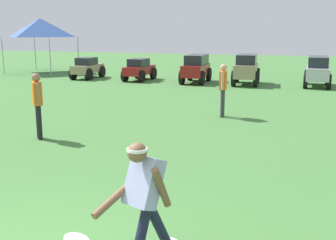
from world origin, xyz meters
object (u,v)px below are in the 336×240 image
object	(u,v)px
teammate_midfield	(37,100)
parked_car_slot_b	(139,69)
event_tent	(40,28)
frisbee_in_flight	(76,240)
parked_car_slot_c	(196,68)
parked_car_slot_d	(246,69)
parked_car_slot_e	(318,70)
teammate_near_sideline	(223,85)
parked_car_slot_a	(87,68)
frisbee_thrower	(144,197)

from	to	relation	value
teammate_midfield	parked_car_slot_b	distance (m)	11.75
parked_car_slot_b	event_tent	xyz separation A→B (m)	(-7.04, 2.07, 2.07)
frisbee_in_flight	parked_car_slot_c	size ratio (longest dim) A/B	0.14
event_tent	frisbee_in_flight	bearing A→B (deg)	-55.38
parked_car_slot_d	parked_car_slot_e	world-z (taller)	parked_car_slot_d
parked_car_slot_e	parked_car_slot_d	bearing A→B (deg)	-173.69
teammate_near_sideline	parked_car_slot_d	bearing A→B (deg)	92.17
parked_car_slot_d	parked_car_slot_e	xyz separation A→B (m)	(3.16, 0.35, -0.02)
parked_car_slot_a	parked_car_slot_d	world-z (taller)	parked_car_slot_d
parked_car_slot_d	event_tent	size ratio (longest dim) A/B	0.73
frisbee_in_flight	parked_car_slot_e	xyz separation A→B (m)	(2.70, 16.91, 0.17)
parked_car_slot_b	parked_car_slot_a	bearing A→B (deg)	-179.83
parked_car_slot_c	event_tent	bearing A→B (deg)	168.44
parked_car_slot_d	frisbee_in_flight	bearing A→B (deg)	-88.40
frisbee_in_flight	event_tent	size ratio (longest dim) A/B	0.10
frisbee_in_flight	parked_car_slot_a	distance (m)	18.75
parked_car_slot_c	parked_car_slot_d	size ratio (longest dim) A/B	1.01
parked_car_slot_d	teammate_midfield	bearing A→B (deg)	-106.36
parked_car_slot_b	parked_car_slot_e	size ratio (longest dim) A/B	0.93
teammate_midfield	frisbee_in_flight	bearing A→B (deg)	-52.47
parked_car_slot_d	parked_car_slot_e	bearing A→B (deg)	6.31
frisbee_in_flight	teammate_near_sideline	xyz separation A→B (m)	(-0.17, 8.87, 0.39)
parked_car_slot_c	event_tent	world-z (taller)	event_tent
parked_car_slot_a	event_tent	distance (m)	5.06
parked_car_slot_a	parked_car_slot_d	distance (m)	8.30
frisbee_in_flight	parked_car_slot_a	world-z (taller)	parked_car_slot_a
teammate_near_sideline	event_tent	distance (m)	16.13
teammate_near_sideline	parked_car_slot_d	size ratio (longest dim) A/B	0.65
parked_car_slot_e	event_tent	world-z (taller)	event_tent
frisbee_in_flight	parked_car_slot_a	size ratio (longest dim) A/B	0.15
parked_car_slot_c	teammate_midfield	bearing A→B (deg)	-94.77
frisbee_in_flight	parked_car_slot_b	bearing A→B (deg)	109.39
parked_car_slot_a	parked_car_slot_e	size ratio (longest dim) A/B	0.92
frisbee_thrower	event_tent	bearing A→B (deg)	126.54
teammate_near_sideline	parked_car_slot_b	size ratio (longest dim) A/B	0.70
parked_car_slot_d	event_tent	distance (m)	12.73
teammate_midfield	parked_car_slot_a	xyz separation A→B (m)	(-4.91, 11.56, -0.38)
parked_car_slot_c	parked_car_slot_e	world-z (taller)	same
frisbee_thrower	parked_car_slot_d	bearing A→B (deg)	93.34
parked_car_slot_e	event_tent	distance (m)	15.79
frisbee_thrower	parked_car_slot_d	distance (m)	15.95
frisbee_thrower	parked_car_slot_a	size ratio (longest dim) A/B	0.64
frisbee_in_flight	teammate_near_sideline	bearing A→B (deg)	91.11
parked_car_slot_a	event_tent	world-z (taller)	event_tent
teammate_midfield	parked_car_slot_c	size ratio (longest dim) A/B	0.64
parked_car_slot_d	parked_car_slot_e	distance (m)	3.18
parked_car_slot_b	parked_car_slot_c	distance (m)	2.96
frisbee_thrower	parked_car_slot_a	bearing A→B (deg)	120.06
frisbee_in_flight	teammate_near_sideline	world-z (taller)	teammate_near_sideline
frisbee_thrower	parked_car_slot_b	bearing A→B (deg)	111.58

